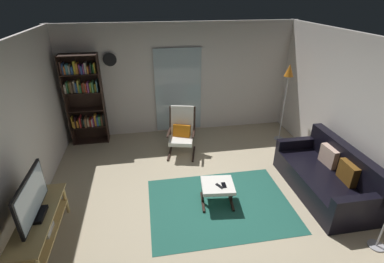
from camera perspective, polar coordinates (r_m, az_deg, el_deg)
ground_plane at (r=4.89m, az=2.24°, el=-14.47°), size 7.02×7.02×0.00m
wall_back at (r=6.81m, az=-2.60°, el=10.37°), size 5.60×0.06×2.60m
wall_left at (r=4.49m, az=-33.54°, el=-3.37°), size 0.06×6.00×2.60m
wall_right at (r=5.37m, az=32.03°, el=1.55°), size 0.06×6.00×2.60m
glass_door_panel at (r=6.82m, az=-2.79°, el=8.18°), size 1.10×0.01×2.00m
area_rug at (r=4.90m, az=5.68°, el=-14.43°), size 2.33×1.71×0.01m
tv_stand at (r=4.52m, az=-28.20°, el=-16.53°), size 0.42×1.40×0.53m
television at (r=4.23m, az=-29.54°, el=-11.79°), size 0.20×0.95×0.60m
bookshelf_near_tv at (r=6.71m, az=-20.87°, el=6.49°), size 0.79×0.30×2.03m
leather_sofa at (r=5.48m, az=25.44°, el=-8.29°), size 0.89×1.91×0.87m
lounge_armchair at (r=6.02m, az=-2.07°, el=0.28°), size 0.70×0.76×1.02m
ottoman at (r=4.74m, az=5.16°, el=-11.14°), size 0.57×0.53×0.38m
tv_remote at (r=4.64m, az=5.53°, el=-10.89°), size 0.10×0.15×0.02m
cell_phone at (r=4.68m, az=6.43°, el=-10.68°), size 0.07×0.14×0.01m
floor_lamp_by_shelf at (r=6.58m, az=18.78°, el=9.95°), size 0.22×0.22×1.80m
wall_clock at (r=6.60m, az=-16.23°, el=13.75°), size 0.29×0.03×0.29m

